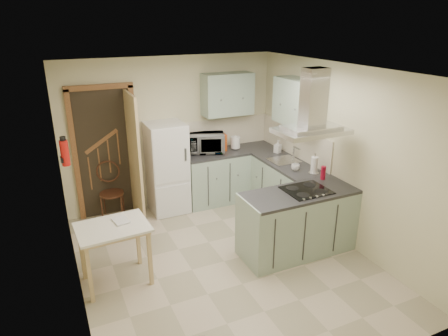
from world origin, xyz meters
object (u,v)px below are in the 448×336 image
extractor_hood (311,131)px  microwave (207,143)px  fridge (167,168)px  drop_leaf_table (115,254)px  bentwood_chair (112,194)px  peninsula (298,222)px

extractor_hood → microwave: extractor_hood is taller
fridge → microwave: 0.81m
fridge → drop_leaf_table: bearing=-125.5°
drop_leaf_table → bentwood_chair: bearing=78.2°
bentwood_chair → extractor_hood: bearing=-28.0°
bentwood_chair → drop_leaf_table: bearing=-83.9°
peninsula → drop_leaf_table: 2.42m
fridge → microwave: (0.74, 0.08, 0.31)m
extractor_hood → microwave: (-0.58, 2.06, -0.66)m
peninsula → bentwood_chair: bearing=135.9°
extractor_hood → bentwood_chair: 3.31m
fridge → bentwood_chair: size_ratio=1.76×
fridge → extractor_hood: (1.32, -1.98, 0.97)m
drop_leaf_table → peninsula: bearing=-11.3°
fridge → peninsula: size_ratio=0.97×
bentwood_chair → microwave: (1.65, -0.01, 0.64)m
microwave → extractor_hood: bearing=-55.5°
fridge → peninsula: 2.35m
drop_leaf_table → fridge: bearing=51.3°
peninsula → microwave: size_ratio=2.67×
bentwood_chair → microwave: bearing=14.5°
extractor_hood → drop_leaf_table: bearing=172.2°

